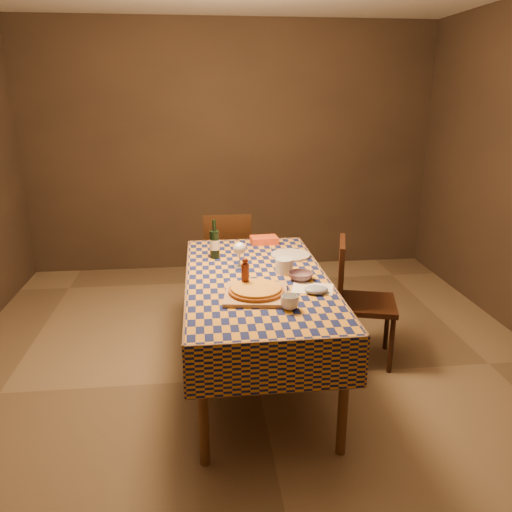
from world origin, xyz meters
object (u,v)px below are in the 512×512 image
dining_table (257,287)px  cutting_board (256,294)px  bowl (301,276)px  wine_bottle (215,244)px  chair_far (228,256)px  pizza (256,290)px  white_plate (290,255)px  chair_right (356,294)px

dining_table → cutting_board: bearing=-97.4°
dining_table → bowl: bowl is taller
wine_bottle → chair_far: bearing=80.5°
wine_bottle → pizza: bearing=-74.0°
white_plate → pizza: bearing=-114.9°
pizza → chair_far: bearing=93.1°
bowl → chair_right: (0.48, 0.30, -0.27)m
pizza → chair_far: (-0.08, 1.58, -0.29)m
dining_table → chair_right: 0.81m
bowl → chair_right: size_ratio=0.17×
bowl → white_plate: bowl is taller
cutting_board → wine_bottle: wine_bottle is taller
wine_bottle → cutting_board: bearing=-74.0°
dining_table → wine_bottle: size_ratio=6.32×
cutting_board → chair_far: bearing=93.1°
cutting_board → chair_right: bearing=34.1°
dining_table → chair_far: 1.27m
wine_bottle → white_plate: bearing=-2.5°
bowl → wine_bottle: wine_bottle is taller
cutting_board → white_plate: bearing=65.1°
dining_table → wine_bottle: 0.55m
wine_bottle → chair_right: size_ratio=0.31×
cutting_board → bowl: 0.40m
wine_bottle → dining_table: bearing=-59.0°
cutting_board → pizza: pizza is taller
bowl → chair_far: size_ratio=0.17×
chair_right → wine_bottle: bearing=167.6°
cutting_board → dining_table: bearing=82.6°
pizza → chair_far: 1.61m
chair_far → bowl: bearing=-73.1°
dining_table → white_plate: bearing=53.9°
bowl → wine_bottle: bearing=135.9°
bowl → chair_far: (-0.41, 1.34, -0.27)m
dining_table → pizza: size_ratio=4.18×
wine_bottle → white_plate: size_ratio=0.99×
bowl → chair_far: chair_far is taller
white_plate → chair_right: size_ratio=0.32×
pizza → white_plate: bearing=65.1°
white_plate → chair_far: (-0.43, 0.84, -0.26)m
dining_table → chair_right: (0.76, 0.21, -0.17)m
cutting_board → wine_bottle: 0.81m
cutting_board → white_plate: cutting_board is taller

